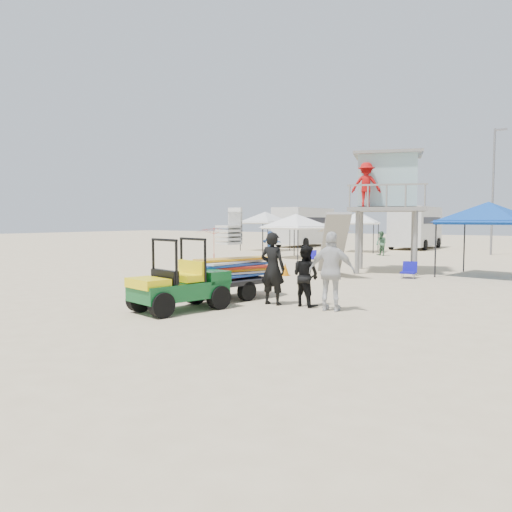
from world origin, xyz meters
The scene contains 21 objects.
ground centered at (0.00, 0.00, 0.00)m, with size 140.00×140.00×0.00m, color beige.
utility_cart centered at (-0.67, 1.24, 0.82)m, with size 1.70×2.54×1.77m.
surf_trailer centered at (-0.67, 3.57, 0.93)m, with size 1.87×2.73×2.29m.
man_left centered at (0.85, 3.27, 0.96)m, with size 0.70×0.46×1.93m, color black.
man_mid centered at (1.70, 3.52, 0.80)m, with size 0.78×0.60×1.60m, color black.
man_right centered at (2.55, 3.27, 0.98)m, with size 1.15×0.48×1.97m, color silver.
lifeguard_tower centered at (0.59, 13.26, 3.73)m, with size 3.92×3.92×5.01m.
canopy_blue centered at (4.65, 13.33, 2.81)m, with size 3.58×3.58×3.36m.
canopy_white_a centered at (-6.27, 17.86, 2.45)m, with size 3.54×3.54×3.00m.
canopy_white_b centered at (-11.63, 23.09, 2.69)m, with size 3.09×3.09×3.24m.
canopy_white_c centered at (-5.27, 25.18, 2.67)m, with size 3.06×3.06×3.22m.
umbrella_a centered at (-10.11, 14.90, 0.93)m, with size 2.02×2.06×1.86m, color red.
umbrella_b centered at (-4.62, 19.81, 0.95)m, with size 2.06×2.10×1.89m, color #FCA616.
cone_near centered at (-2.26, 9.46, 0.25)m, with size 0.34×0.34×0.50m, color orange.
cone_far centered at (-5.24, 13.56, 0.25)m, with size 0.34×0.34×0.50m, color orange.
beach_chair_a centered at (-4.26, 15.74, 0.31)m, with size 0.63×0.68×0.64m.
beach_chair_b centered at (2.18, 11.33, 0.31)m, with size 0.60×0.64×0.64m.
rv_far_left centered at (-12.00, 29.99, 1.80)m, with size 2.64×6.80×3.25m.
rv_mid_left centered at (-3.00, 31.49, 1.80)m, with size 2.65×6.50×3.25m.
light_pole_left centered at (3.00, 27.00, 4.00)m, with size 0.14×0.14×8.00m, color slate.
distant_beachgoers centered at (-6.41, 20.57, 0.77)m, with size 7.38×3.97×1.55m.
Camera 1 is at (7.59, -8.02, 2.25)m, focal length 35.00 mm.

